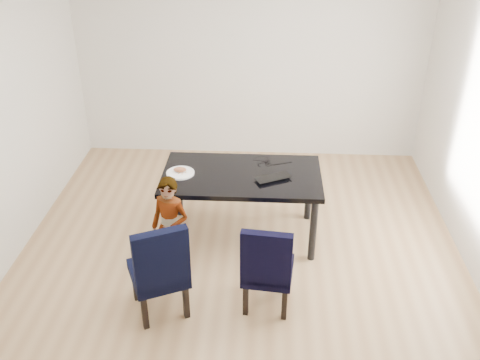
# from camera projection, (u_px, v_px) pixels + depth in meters

# --- Properties ---
(floor) EXTENTS (4.50, 5.00, 0.01)m
(floor) POSITION_uv_depth(u_px,v_px,m) (239.00, 264.00, 5.32)
(floor) COLOR tan
(floor) RESTS_ON ground
(wall_back) EXTENTS (4.50, 0.01, 2.70)m
(wall_back) POSITION_uv_depth(u_px,v_px,m) (250.00, 57.00, 6.82)
(wall_back) COLOR silver
(wall_back) RESTS_ON ground
(dining_table) EXTENTS (1.60, 0.90, 0.75)m
(dining_table) POSITION_uv_depth(u_px,v_px,m) (242.00, 205.00, 5.56)
(dining_table) COLOR black
(dining_table) RESTS_ON floor
(chair_left) EXTENTS (0.61, 0.62, 0.95)m
(chair_left) POSITION_uv_depth(u_px,v_px,m) (158.00, 265.00, 4.55)
(chair_left) COLOR black
(chair_left) RESTS_ON floor
(chair_right) EXTENTS (0.47, 0.49, 0.89)m
(chair_right) POSITION_uv_depth(u_px,v_px,m) (268.00, 263.00, 4.62)
(chair_right) COLOR black
(chair_right) RESTS_ON floor
(child) EXTENTS (0.44, 0.35, 1.03)m
(child) POSITION_uv_depth(u_px,v_px,m) (170.00, 228.00, 4.96)
(child) COLOR #FF4015
(child) RESTS_ON floor
(plate) EXTENTS (0.34, 0.34, 0.02)m
(plate) POSITION_uv_depth(u_px,v_px,m) (180.00, 173.00, 5.38)
(plate) COLOR white
(plate) RESTS_ON dining_table
(sandwich) EXTENTS (0.14, 0.09, 0.05)m
(sandwich) POSITION_uv_depth(u_px,v_px,m) (180.00, 170.00, 5.37)
(sandwich) COLOR #A65E3B
(sandwich) RESTS_ON plate
(laptop) EXTENTS (0.42, 0.37, 0.03)m
(laptop) POSITION_uv_depth(u_px,v_px,m) (271.00, 176.00, 5.31)
(laptop) COLOR black
(laptop) RESTS_ON dining_table
(cable_tangle) EXTENTS (0.15, 0.15, 0.01)m
(cable_tangle) POSITION_uv_depth(u_px,v_px,m) (264.00, 164.00, 5.56)
(cable_tangle) COLOR black
(cable_tangle) RESTS_ON dining_table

